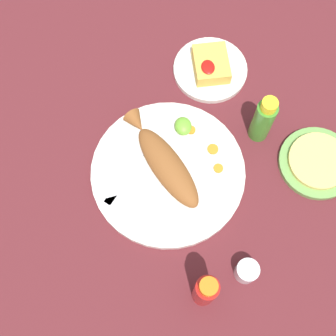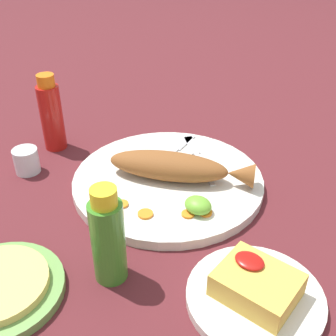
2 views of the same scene
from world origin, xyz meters
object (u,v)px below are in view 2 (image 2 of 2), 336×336
at_px(fried_fish, 176,167).
at_px(hot_sauce_bottle_green, 108,238).
at_px(salt_cup, 27,162).
at_px(side_plate_fries, 255,298).
at_px(main_plate, 168,181).
at_px(fork_near, 174,151).
at_px(fork_far, 197,156).
at_px(hot_sauce_bottle_red, 51,115).

xyz_separation_m(fried_fish, hot_sauce_bottle_green, (-0.06, 0.23, 0.03)).
height_order(salt_cup, side_plate_fries, salt_cup).
height_order(main_plate, side_plate_fries, main_plate).
distance_m(fork_near, fork_far, 0.05).
bearing_deg(main_plate, side_plate_fries, 151.89).
bearing_deg(fried_fish, hot_sauce_bottle_red, -17.26).
bearing_deg(fork_far, side_plate_fries, 177.50).
relative_size(main_plate, hot_sauce_bottle_green, 2.32).
bearing_deg(main_plate, hot_sauce_bottle_red, 8.04).
height_order(fried_fish, hot_sauce_bottle_green, hot_sauce_bottle_green).
xyz_separation_m(salt_cup, side_plate_fries, (-0.50, 0.00, -0.01)).
bearing_deg(hot_sauce_bottle_red, fork_near, -153.10).
xyz_separation_m(fork_near, hot_sauce_bottle_green, (-0.12, 0.30, 0.05)).
bearing_deg(side_plate_fries, hot_sauce_bottle_green, 25.27).
bearing_deg(salt_cup, fried_fish, -151.08).
bearing_deg(side_plate_fries, hot_sauce_bottle_red, -10.46).
relative_size(main_plate, hot_sauce_bottle_red, 2.16).
xyz_separation_m(hot_sauce_bottle_red, salt_cup, (-0.03, 0.10, -0.06)).
xyz_separation_m(hot_sauce_bottle_green, salt_cup, (0.32, -0.09, -0.05)).
distance_m(fried_fish, fork_far, 0.09).
relative_size(hot_sauce_bottle_red, salt_cup, 3.31).
bearing_deg(main_plate, fork_far, -90.39).
relative_size(main_plate, fork_near, 1.91).
xyz_separation_m(main_plate, fried_fish, (-0.01, -0.01, 0.03)).
bearing_deg(fork_far, fork_near, 57.51).
height_order(fried_fish, hot_sauce_bottle_red, hot_sauce_bottle_red).
xyz_separation_m(hot_sauce_bottle_red, hot_sauce_bottle_green, (-0.36, 0.19, -0.01)).
xyz_separation_m(fork_near, salt_cup, (0.20, 0.21, 0.00)).
relative_size(fork_near, side_plate_fries, 1.00).
height_order(main_plate, hot_sauce_bottle_green, hot_sauce_bottle_green).
xyz_separation_m(fried_fish, salt_cup, (0.26, 0.14, -0.02)).
distance_m(fried_fish, hot_sauce_bottle_red, 0.30).
bearing_deg(fried_fish, fork_near, -75.84).
distance_m(main_plate, salt_cup, 0.28).
relative_size(fried_fish, salt_cup, 5.36).
bearing_deg(hot_sauce_bottle_green, salt_cup, -15.54).
bearing_deg(hot_sauce_bottle_red, side_plate_fries, 169.54).
xyz_separation_m(fork_far, side_plate_fries, (-0.26, 0.23, -0.01)).
height_order(main_plate, hot_sauce_bottle_red, hot_sauce_bottle_red).
relative_size(main_plate, salt_cup, 7.16).
xyz_separation_m(fried_fish, side_plate_fries, (-0.25, 0.15, -0.04)).
distance_m(fork_near, hot_sauce_bottle_green, 0.33).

